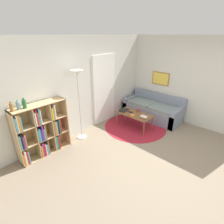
{
  "coord_description": "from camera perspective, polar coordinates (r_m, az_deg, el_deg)",
  "views": [
    {
      "loc": [
        -2.93,
        -1.41,
        2.62
      ],
      "look_at": [
        -0.04,
        1.26,
        0.85
      ],
      "focal_mm": 28.0,
      "sensor_mm": 36.0,
      "label": 1
    }
  ],
  "objects": [
    {
      "name": "ground_plane",
      "position": [
        4.18,
        13.64,
        -15.45
      ],
      "size": [
        14.0,
        14.0,
        0.0
      ],
      "primitive_type": "plane",
      "color": "gray"
    },
    {
      "name": "wall_back",
      "position": [
        4.94,
        -8.53,
        8.32
      ],
      "size": [
        7.75,
        0.11,
        2.6
      ],
      "color": "silver",
      "rests_on": "ground_plane"
    },
    {
      "name": "wall_right",
      "position": [
        6.06,
        16.96,
        10.6
      ],
      "size": [
        0.08,
        5.29,
        2.6
      ],
      "color": "silver",
      "rests_on": "ground_plane"
    },
    {
      "name": "rug",
      "position": [
        5.47,
        7.55,
        -4.6
      ],
      "size": [
        1.87,
        1.87,
        0.01
      ],
      "color": "maroon",
      "rests_on": "ground_plane"
    },
    {
      "name": "bookshelf",
      "position": [
        4.29,
        -22.32,
        -5.78
      ],
      "size": [
        1.19,
        0.34,
        1.26
      ],
      "color": "tan",
      "rests_on": "ground_plane"
    },
    {
      "name": "floor_lamp",
      "position": [
        4.35,
        -11.18,
        9.56
      ],
      "size": [
        0.3,
        0.3,
        1.84
      ],
      "color": "#B7B7BC",
      "rests_on": "ground_plane"
    },
    {
      "name": "couch",
      "position": [
        6.07,
        13.31,
        0.83
      ],
      "size": [
        0.84,
        1.89,
        0.78
      ],
      "color": "gray",
      "rests_on": "ground_plane"
    },
    {
      "name": "coffee_table",
      "position": [
        5.26,
        7.3,
        -0.98
      ],
      "size": [
        0.53,
        1.08,
        0.44
      ],
      "color": "brown",
      "rests_on": "ground_plane"
    },
    {
      "name": "laptop",
      "position": [
        5.43,
        3.89,
        0.66
      ],
      "size": [
        0.35,
        0.25,
        0.02
      ],
      "color": "black",
      "rests_on": "coffee_table"
    },
    {
      "name": "bowl",
      "position": [
        5.07,
        6.73,
        -1.12
      ],
      "size": [
        0.12,
        0.12,
        0.04
      ],
      "color": "orange",
      "rests_on": "coffee_table"
    },
    {
      "name": "book_stack_on_table",
      "position": [
        4.99,
        10.35,
        -1.67
      ],
      "size": [
        0.13,
        0.19,
        0.06
      ],
      "color": "olive",
      "rests_on": "coffee_table"
    },
    {
      "name": "cup",
      "position": [
        5.37,
        8.5,
        0.54
      ],
      "size": [
        0.07,
        0.07,
        0.09
      ],
      "color": "#A33D33",
      "rests_on": "coffee_table"
    },
    {
      "name": "remote",
      "position": [
        5.31,
        5.98,
        0.01
      ],
      "size": [
        0.08,
        0.17,
        0.02
      ],
      "color": "black",
      "rests_on": "coffee_table"
    },
    {
      "name": "bottle_left",
      "position": [
        3.84,
        -29.99,
        1.33
      ],
      "size": [
        0.07,
        0.07,
        0.2
      ],
      "color": "olive",
      "rests_on": "bookshelf"
    },
    {
      "name": "bottle_middle",
      "position": [
        3.88,
        -28.3,
        1.9
      ],
      "size": [
        0.07,
        0.07,
        0.2
      ],
      "color": "#6B93A3",
      "rests_on": "bookshelf"
    },
    {
      "name": "bottle_right",
      "position": [
        3.89,
        -26.74,
        2.4
      ],
      "size": [
        0.08,
        0.08,
        0.22
      ],
      "color": "#236633",
      "rests_on": "bookshelf"
    }
  ]
}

